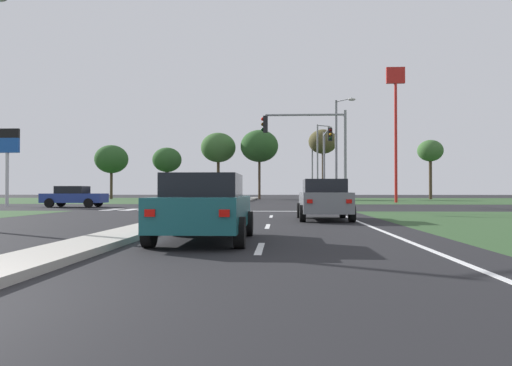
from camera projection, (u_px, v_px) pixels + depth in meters
The scene contains 36 objects.
ground_plane at pixel (225, 207), 34.35m from camera, with size 200.00×200.00×0.00m, color black.
grass_verge_far_left at pixel (45, 200), 60.11m from camera, with size 35.00×35.00×0.01m, color #2D4C28.
grass_verge_far_right at pixel (461, 200), 57.53m from camera, with size 35.00×35.00×0.01m, color #2D4C28.
median_island_near at pixel (158, 225), 15.38m from camera, with size 1.20×22.00×0.14m, color #ADA89E.
median_island_far at pixel (249, 200), 59.32m from camera, with size 1.20×36.00×0.14m, color gray.
lane_dash_near at pixel (260, 248), 9.70m from camera, with size 0.14×2.00×0.01m, color silver.
lane_dash_second at pixel (268, 226), 15.69m from camera, with size 0.14×2.00×0.01m, color silver.
lane_dash_third at pixel (271, 216), 21.68m from camera, with size 0.14×2.00×0.01m, color silver.
edge_line_right at pixel (369, 226), 16.03m from camera, with size 0.14×24.00×0.01m, color silver.
stop_bar_near at pixel (278, 211), 27.17m from camera, with size 6.40×0.50×0.01m, color silver.
crosswalk_bar_near at pixel (112, 210), 29.48m from camera, with size 0.70×2.80×0.01m, color silver.
crosswalk_bar_second at pixel (130, 210), 29.42m from camera, with size 0.70×2.80×0.01m, color silver.
crosswalk_bar_third at pixel (149, 210), 29.37m from camera, with size 0.70×2.80×0.01m, color silver.
crosswalk_bar_fourth at pixel (168, 210), 29.31m from camera, with size 0.70×2.80×0.01m, color silver.
crosswalk_bar_fifth at pixel (186, 210), 29.25m from camera, with size 0.70×2.80×0.01m, color silver.
crosswalk_bar_sixth at pixel (205, 210), 29.19m from camera, with size 0.70×2.80×0.01m, color silver.
crosswalk_bar_seventh at pixel (224, 210), 29.13m from camera, with size 0.70×2.80×0.01m, color silver.
car_navy_near at pixel (224, 194), 53.48m from camera, with size 1.98×4.46×1.56m.
car_teal_second at pixel (204, 207), 11.11m from camera, with size 2.08×4.20×1.55m.
car_beige_third at pixel (233, 194), 63.01m from camera, with size 2.01×4.45×1.55m.
car_blue_fourth at pixel (74, 196), 34.03m from camera, with size 4.34×2.00×1.49m.
car_grey_fifth at pixel (324, 199), 19.24m from camera, with size 2.05×4.28×1.62m.
traffic_signal_near_right at pixel (314, 142), 27.53m from camera, with size 4.89×0.32×5.76m.
traffic_signal_far_right at pixel (326, 153), 38.77m from camera, with size 0.32×5.30×6.11m.
street_lamp_second at pixel (338, 146), 37.02m from camera, with size 1.39×1.59×8.16m.
street_lamp_third at pixel (319, 158), 55.93m from camera, with size 1.89×1.14×8.85m.
street_lamp_fourth at pixel (313, 163), 64.91m from camera, with size 1.80×1.57×8.83m.
pedestrian_at_median at pixel (238, 191), 48.02m from camera, with size 0.34×0.34×1.70m.
fastfood_pole_sign at pixel (396, 105), 47.29m from camera, with size 1.80×0.40×13.30m.
fuel_price_totem at pixel (7, 150), 35.91m from camera, with size 1.80×0.24×5.80m.
treeline_near at pixel (111, 159), 66.93m from camera, with size 4.59×4.59×7.50m.
treeline_second at pixel (167, 160), 65.24m from camera, with size 3.92×3.92×7.01m.
treeline_third at pixel (218, 148), 67.76m from camera, with size 4.89×4.89×9.32m.
treeline_fourth at pixel (259, 146), 65.80m from camera, with size 5.16×5.16×9.46m.
treeline_fifth at pixel (323, 142), 65.05m from camera, with size 3.87×3.87×9.44m.
treeline_sixth at pixel (430, 151), 65.59m from camera, with size 3.44×3.44×8.08m.
Camera 1 is at (3.91, -4.22, 1.17)m, focal length 33.84 mm.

